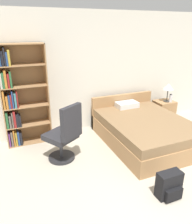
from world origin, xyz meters
name	(u,v)px	position (x,y,z in m)	size (l,w,h in m)	color
wall_back	(91,73)	(0.00, 3.23, 1.30)	(9.00, 0.06, 2.60)	silver
bookshelf	(18,98)	(-1.59, 3.02, 0.97)	(0.88, 0.31, 1.99)	#AD7F51
bed	(143,129)	(0.74, 2.13, 0.27)	(1.57, 2.05, 0.77)	#AD7F51
office_chair	(65,135)	(-0.96, 2.05, 0.50)	(0.68, 0.72, 1.08)	#232326
nightstand	(164,111)	(1.87, 2.89, 0.26)	(0.47, 0.43, 0.51)	#AD7F51
table_lamp	(168,87)	(1.90, 2.85, 0.87)	(0.26, 0.26, 0.46)	#333333
water_bottle	(170,98)	(1.95, 2.79, 0.61)	(0.08, 0.08, 0.20)	silver
backpack_black	(169,185)	(0.14, 0.60, 0.19)	(0.35, 0.23, 0.39)	black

